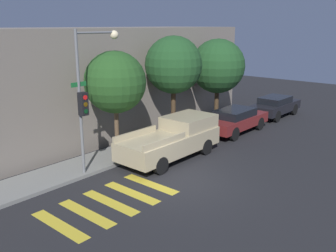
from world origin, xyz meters
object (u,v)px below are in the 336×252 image
at_px(tree_near_corner, 115,82).
at_px(sedan_middle, 275,106).
at_px(pickup_truck, 174,138).
at_px(tree_far_end, 218,66).
at_px(tree_midblock, 174,65).
at_px(traffic_light_pole, 89,86).
at_px(sedan_near_corner, 235,120).

bearing_deg(tree_near_corner, sedan_middle, -8.66).
bearing_deg(pickup_truck, tree_far_end, 16.60).
height_order(tree_midblock, tree_far_end, tree_midblock).
bearing_deg(pickup_truck, tree_near_corner, 133.72).
bearing_deg(sedan_middle, tree_near_corner, 171.34).
bearing_deg(tree_midblock, traffic_light_pole, -174.03).
xyz_separation_m(traffic_light_pole, tree_near_corner, (1.88, 0.62, -0.14)).
height_order(pickup_truck, sedan_near_corner, pickup_truck).
bearing_deg(pickup_truck, tree_midblock, 40.57).
bearing_deg(sedan_near_corner, tree_near_corner, 165.46).
height_order(sedan_middle, tree_far_end, tree_far_end).
xyz_separation_m(pickup_truck, tree_far_end, (6.33, 1.89, 2.66)).
relative_size(traffic_light_pole, sedan_near_corner, 1.28).
relative_size(pickup_truck, tree_near_corner, 1.06).
bearing_deg(sedan_near_corner, pickup_truck, -180.00).
xyz_separation_m(pickup_truck, tree_midblock, (2.21, 1.89, 3.05)).
bearing_deg(tree_midblock, tree_far_end, 0.00).
bearing_deg(traffic_light_pole, tree_midblock, 5.97).
distance_m(pickup_truck, tree_near_corner, 3.70).
distance_m(traffic_light_pole, sedan_near_corner, 9.69).
height_order(traffic_light_pole, tree_far_end, traffic_light_pole).
height_order(tree_near_corner, tree_far_end, tree_far_end).
bearing_deg(tree_midblock, sedan_middle, -12.69).
xyz_separation_m(traffic_light_pole, sedan_near_corner, (9.15, -1.27, -2.92)).
xyz_separation_m(pickup_truck, sedan_middle, (10.59, 0.00, -0.18)).
height_order(pickup_truck, tree_far_end, tree_far_end).
height_order(sedan_near_corner, tree_midblock, tree_midblock).
xyz_separation_m(tree_near_corner, tree_far_end, (8.14, 0.00, 0.05)).
bearing_deg(traffic_light_pole, sedan_middle, -5.10).
height_order(traffic_light_pole, sedan_middle, traffic_light_pole).
height_order(sedan_near_corner, sedan_middle, sedan_near_corner).
distance_m(sedan_near_corner, tree_midblock, 4.96).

